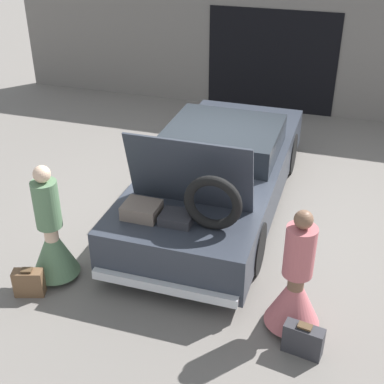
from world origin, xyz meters
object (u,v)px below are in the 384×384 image
(person_right, at_px, (295,288))
(suitcase_beside_left_person, at_px, (29,283))
(car, at_px, (218,173))
(person_left, at_px, (52,240))
(suitcase_beside_right_person, at_px, (303,340))

(person_right, height_order, suitcase_beside_left_person, person_right)
(car, relative_size, person_right, 3.18)
(person_right, bearing_deg, suitcase_beside_left_person, 83.47)
(car, bearing_deg, person_left, -122.87)
(person_right, bearing_deg, person_left, 75.95)
(car, relative_size, person_left, 3.07)
(suitcase_beside_left_person, bearing_deg, suitcase_beside_right_person, 0.88)
(car, xyz_separation_m, person_right, (1.51, -2.33, -0.03))
(car, bearing_deg, suitcase_beside_left_person, -120.84)
(suitcase_beside_left_person, bearing_deg, person_left, 72.19)
(person_left, distance_m, person_right, 3.03)
(car, bearing_deg, person_right, -57.03)
(car, height_order, suitcase_beside_left_person, car)
(person_left, bearing_deg, suitcase_beside_left_person, -20.01)
(suitcase_beside_left_person, relative_size, suitcase_beside_right_person, 0.88)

